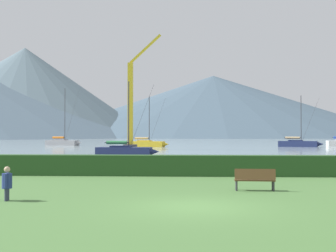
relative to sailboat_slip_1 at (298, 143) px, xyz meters
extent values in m
plane|color=#477038|center=(-20.47, -70.62, -0.68)|extent=(1000.00, 1000.00, 0.00)
cube|color=#8C9EA3|center=(-20.47, 66.38, -0.68)|extent=(320.00, 246.00, 0.00)
cube|color=#284C23|center=(-20.47, -59.62, -0.08)|extent=(80.00, 1.20, 1.20)
cube|color=navy|center=(-0.11, 0.04, -0.12)|extent=(7.54, 4.65, 1.12)
cone|color=navy|center=(3.74, -1.30, -0.12)|extent=(1.47, 1.30, 0.95)
cube|color=#1B2449|center=(-0.49, 0.17, 0.29)|extent=(3.06, 2.49, 0.71)
cylinder|color=#333338|center=(0.47, -0.16, 4.56)|extent=(0.14, 0.14, 9.25)
cylinder|color=#333338|center=(-1.04, 0.36, 1.05)|extent=(3.07, 1.17, 0.12)
cylinder|color=tan|center=(-1.04, 0.36, 1.05)|extent=(2.72, 1.32, 0.45)
cylinder|color=#333338|center=(2.06, -0.72, 4.33)|extent=(3.21, 1.14, 8.80)
cube|color=#9E9EA3|center=(-48.67, 9.06, -0.13)|extent=(7.33, 3.76, 1.10)
cone|color=#9E9EA3|center=(-44.76, 8.25, -0.13)|extent=(1.36, 1.16, 0.93)
cube|color=gray|center=(-49.07, 9.14, 0.27)|extent=(2.88, 2.17, 0.70)
cylinder|color=#333338|center=(-48.09, 8.94, 5.86)|extent=(0.14, 0.14, 11.89)
cylinder|color=#333338|center=(-49.63, 9.26, 1.02)|extent=(3.11, 0.75, 0.12)
cylinder|color=orange|center=(-49.63, 9.26, 1.02)|extent=(2.71, 0.97, 0.44)
cylinder|color=#333338|center=(-46.47, 8.60, 5.57)|extent=(3.26, 0.70, 11.30)
cube|color=gold|center=(-29.15, -1.73, -0.14)|extent=(7.15, 3.68, 1.07)
cone|color=gold|center=(-25.33, -2.53, -0.14)|extent=(1.33, 1.13, 0.91)
cube|color=gold|center=(-29.53, -1.65, 0.25)|extent=(2.81, 2.12, 0.68)
cylinder|color=#333338|center=(-28.58, -1.85, 4.46)|extent=(0.14, 0.14, 9.10)
cylinder|color=#333338|center=(-30.08, -1.54, 0.98)|extent=(3.03, 0.74, 0.12)
cylinder|color=tan|center=(-30.08, -1.54, 0.98)|extent=(2.64, 0.95, 0.43)
cylinder|color=#333338|center=(-27.00, -2.18, 4.23)|extent=(3.18, 0.69, 8.66)
cube|color=navy|center=(-28.13, -36.27, -0.20)|extent=(6.27, 2.58, 0.96)
cone|color=navy|center=(-24.65, -36.55, -0.20)|extent=(1.11, 0.90, 0.82)
cube|color=#1B2449|center=(-28.48, -36.24, 0.15)|extent=(2.38, 1.65, 0.61)
cylinder|color=#333338|center=(-27.61, -36.31, 3.78)|extent=(0.12, 0.12, 7.87)
cylinder|color=#333338|center=(-28.98, -36.20, 0.81)|extent=(2.75, 0.33, 0.10)
cylinder|color=#2D7542|center=(-28.98, -36.20, 0.81)|extent=(2.36, 0.57, 0.38)
cylinder|color=#333338|center=(-26.17, -36.42, 3.58)|extent=(2.90, 0.26, 7.48)
cube|color=brown|center=(-17.86, -66.29, -0.23)|extent=(1.74, 0.53, 0.06)
cube|color=brown|center=(-17.87, -66.48, 0.04)|extent=(1.72, 0.21, 0.45)
cylinder|color=#333338|center=(-17.07, -66.16, -0.46)|extent=(0.08, 0.08, 0.45)
cylinder|color=#333338|center=(-18.63, -66.09, -0.46)|extent=(0.08, 0.08, 0.45)
cylinder|color=#333338|center=(-17.09, -66.49, -0.46)|extent=(0.08, 0.08, 0.45)
cylinder|color=#333338|center=(-18.65, -66.42, -0.46)|extent=(0.08, 0.08, 0.45)
cylinder|color=#2D3347|center=(-27.28, -69.75, -0.46)|extent=(0.14, 0.14, 0.45)
cylinder|color=#2D3347|center=(-27.32, -69.57, -0.46)|extent=(0.14, 0.14, 0.45)
cylinder|color=navy|center=(-27.30, -69.66, 0.04)|extent=(0.36, 0.36, 0.55)
cylinder|color=navy|center=(-27.25, -69.89, 0.07)|extent=(0.09, 0.09, 0.49)
cylinder|color=navy|center=(-27.36, -69.42, 0.07)|extent=(0.09, 0.09, 0.49)
sphere|color=tan|center=(-27.30, -69.66, 0.46)|extent=(0.22, 0.22, 0.22)
cube|color=#333338|center=(-30.26, -15.92, -0.28)|extent=(2.00, 2.00, 0.80)
cube|color=gold|center=(-30.26, -15.92, 6.63)|extent=(0.80, 0.80, 13.03)
cube|color=gold|center=(-27.86, -15.92, 15.36)|extent=(5.04, 0.36, 4.70)
cone|color=slate|center=(-142.10, 228.87, 32.22)|extent=(192.12, 192.12, 65.80)
cone|color=#425666|center=(-1.35, 295.56, 25.85)|extent=(305.11, 305.11, 53.08)
camera|label=1|loc=(-20.59, -85.37, 1.74)|focal=46.96mm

